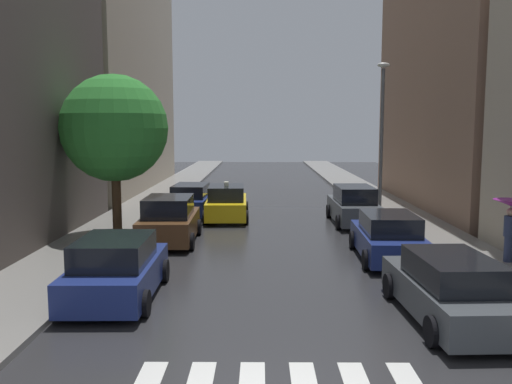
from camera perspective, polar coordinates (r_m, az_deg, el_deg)
ground_plane at (r=31.57m, az=1.03°, el=-1.12°), size 28.00×72.00×0.04m
sidewalk_left at (r=32.15m, az=-10.64°, el=-0.92°), size 3.00×72.00×0.15m
sidewalk_right at (r=32.28m, az=12.64°, el=-0.94°), size 3.00×72.00×0.15m
building_left_mid at (r=40.26m, az=-15.77°, el=18.41°), size 6.00×20.39×25.18m
building_right_mid at (r=31.74m, az=21.71°, el=10.39°), size 6.00×16.82×13.16m
parked_car_left_nearest at (r=14.38m, az=-14.51°, el=-7.93°), size 2.22×4.36×1.62m
parked_car_left_second at (r=20.77m, az=-9.13°, el=-3.06°), size 2.20×4.24×1.77m
parked_car_left_third at (r=27.30m, az=-6.84°, el=-0.85°), size 2.16×4.68×1.53m
parked_car_right_nearest at (r=13.18m, az=19.70°, el=-9.64°), size 2.15×4.75×1.53m
parked_car_right_second at (r=18.49m, az=13.76°, el=-4.68°), size 2.18×4.49×1.56m
parked_car_right_third at (r=24.91m, az=10.25°, el=-1.47°), size 2.03×4.66×1.73m
taxi_midroad at (r=25.73m, az=-3.12°, el=-1.19°), size 2.17×4.43×1.81m
pedestrian_near_tree at (r=18.67m, az=25.26°, el=-2.28°), size 1.07×1.07×1.98m
street_tree_left at (r=21.75m, az=-14.71°, el=6.51°), size 4.15×4.15×6.26m
lamp_post_right at (r=26.89m, az=13.14°, el=6.59°), size 0.60×0.28×7.27m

